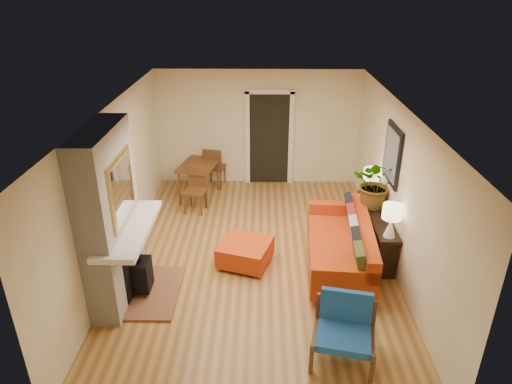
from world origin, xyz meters
TOP-DOWN VIEW (x-y plane):
  - room_shell at (0.60, 2.63)m, footprint 6.50×6.50m
  - fireplace at (-2.00, -1.00)m, footprint 1.09×1.68m
  - sofa at (1.46, -0.21)m, footprint 1.14×2.32m
  - ottoman at (-0.17, -0.17)m, footprint 0.98×0.98m
  - blue_chair at (1.14, -2.15)m, footprint 0.89×0.88m
  - dining_table at (-1.18, 2.35)m, footprint 0.99×1.80m
  - console_table at (2.07, 0.28)m, footprint 0.34×1.85m
  - lamp_near at (2.07, -0.48)m, footprint 0.30×0.30m
  - lamp_far at (2.07, 0.96)m, footprint 0.30×0.30m
  - houseplant at (2.06, 0.54)m, footprint 0.92×0.83m

SIDE VIEW (x-z plane):
  - ottoman at x=-0.17m, z-range 0.03..0.43m
  - sofa at x=1.46m, z-range -0.05..0.83m
  - blue_chair at x=1.14m, z-range 0.03..0.83m
  - console_table at x=2.07m, z-range 0.21..0.94m
  - dining_table at x=-1.18m, z-range 0.15..1.09m
  - lamp_near at x=2.07m, z-range 0.79..1.33m
  - lamp_far at x=2.07m, z-range 0.79..1.33m
  - houseplant at x=2.06m, z-range 0.73..1.61m
  - room_shell at x=0.60m, z-range -2.01..4.49m
  - fireplace at x=-2.00m, z-range -0.06..2.54m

